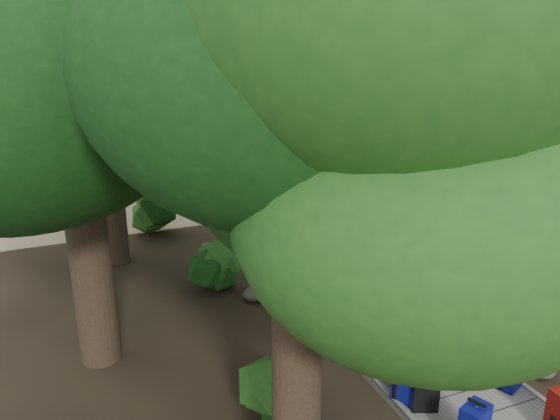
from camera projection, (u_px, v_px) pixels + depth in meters
name	position (u px, v px, depth m)	size (l,w,h in m)	color
ground	(343.00, 295.00, 10.88)	(120.00, 120.00, 0.00)	#332619
sand_beach	(176.00, 144.00, 24.94)	(40.00, 22.00, 0.02)	tan
boardwalk	(321.00, 272.00, 11.74)	(2.00, 12.00, 0.12)	gray
backpack_left_b	(425.00, 387.00, 7.37)	(0.35, 0.25, 0.64)	black
backpack_left_c	(410.00, 369.00, 7.58)	(0.46, 0.33, 0.86)	navy
backpack_left_d	(368.00, 342.00, 8.54)	(0.35, 0.25, 0.54)	navy
backpack_right_b	(512.00, 368.00, 7.79)	(0.36, 0.25, 0.65)	navy
backpack_right_c	(508.00, 362.00, 7.90)	(0.38, 0.27, 0.66)	navy
backpack_right_d	(457.00, 334.00, 8.74)	(0.36, 0.26, 0.56)	#38421A
duffel_right_khaki	(435.00, 318.00, 9.32)	(0.44, 0.66, 0.44)	brown
duffel_right_black	(412.00, 302.00, 9.84)	(0.47, 0.75, 0.47)	black
suitcase_on_boardwalk	(381.00, 352.00, 8.21)	(0.38, 0.21, 0.59)	black
lone_suitcase_on_sand	(237.00, 179.00, 18.08)	(0.38, 0.22, 0.59)	black
hat_brown	(427.00, 362.00, 7.26)	(0.41, 0.41, 0.12)	#51351E
hat_white	(416.00, 339.00, 7.42)	(0.35, 0.35, 0.12)	silver
kayak	(128.00, 184.00, 18.06)	(0.64, 2.92, 0.29)	red
sun_lounger	(280.00, 160.00, 20.81)	(0.54, 1.69, 0.54)	silver
tree_right_c	(457.00, 72.00, 12.03)	(4.77, 4.77, 8.26)	black
tree_right_e	(348.00, 41.00, 16.86)	(5.21, 5.21, 9.38)	black
tree_right_f	(390.00, 32.00, 19.62)	(5.54, 5.54, 9.88)	black
tree_left_a	(298.00, 217.00, 4.77)	(4.18, 4.18, 6.97)	black
tree_left_b	(69.00, 80.00, 7.42)	(4.86, 4.86, 8.76)	black
tree_left_c	(99.00, 81.00, 11.22)	(4.63, 4.63, 8.05)	black
tree_back_a	(147.00, 44.00, 22.22)	(5.15, 5.15, 8.91)	black
tree_back_b	(214.00, 44.00, 23.73)	(4.95, 4.95, 8.83)	black
tree_back_c	(276.00, 35.00, 24.11)	(5.33, 5.33, 9.59)	black
tree_back_d	(42.00, 63.00, 20.49)	(4.56, 4.56, 7.60)	black
palm_right_a	(351.00, 59.00, 15.49)	(4.96, 4.96, 8.46)	#123910
palm_right_b	(323.00, 42.00, 20.25)	(4.75, 4.75, 9.17)	#123910
palm_right_c	(261.00, 64.00, 21.11)	(4.71, 4.71, 7.50)	#123910
palm_left_a	(61.00, 76.00, 13.75)	(4.91, 4.91, 7.82)	#123910
rock_left_b	(258.00, 379.00, 8.12)	(0.32, 0.29, 0.18)	#4C473F
rock_left_c	(255.00, 294.00, 10.63)	(0.49, 0.44, 0.27)	#4C473F
rock_left_d	(207.00, 246.00, 13.10)	(0.30, 0.27, 0.16)	#4C473F
rock_right_a	(542.00, 370.00, 8.30)	(0.42, 0.38, 0.23)	#4C473F
rock_right_b	(473.00, 290.00, 10.81)	(0.46, 0.41, 0.25)	#4C473F
rock_right_c	(363.00, 253.00, 12.66)	(0.32, 0.28, 0.17)	#4C473F
rock_right_d	(361.00, 214.00, 15.22)	(0.51, 0.46, 0.28)	#4C473F
shrub_left_a	(276.00, 395.00, 7.11)	(1.13, 1.13, 1.02)	#1D4D17
shrub_left_b	(210.00, 266.00, 11.10)	(1.00, 1.00, 0.90)	#1D4D17
shrub_left_c	(154.00, 210.00, 14.06)	(1.33, 1.33, 1.20)	#1D4D17
shrub_right_a	(538.00, 308.00, 9.40)	(1.05, 1.05, 0.94)	#1D4D17
shrub_right_b	(407.00, 225.00, 12.95)	(1.37, 1.37, 1.24)	#1D4D17
shrub_right_c	(305.00, 192.00, 16.44)	(0.83, 0.83, 0.74)	#1D4D17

